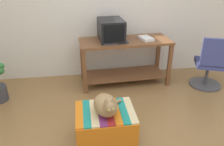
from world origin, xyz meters
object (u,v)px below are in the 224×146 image
at_px(keyboard, 115,42).
at_px(office_chair, 209,66).
at_px(ottoman_with_blanket, 105,126).
at_px(cat, 106,105).
at_px(book, 146,38).
at_px(tv_monitor, 111,30).
at_px(desk, 125,54).

bearing_deg(keyboard, office_chair, -15.73).
xyz_separation_m(ottoman_with_blanket, cat, (0.01, -0.05, 0.31)).
bearing_deg(cat, book, 48.97).
bearing_deg(cat, tv_monitor, 69.21).
xyz_separation_m(desk, cat, (-0.49, -1.46, -0.01)).
height_order(book, ottoman_with_blanket, book).
bearing_deg(tv_monitor, keyboard, -78.35).
bearing_deg(book, cat, -135.33).
bearing_deg(book, office_chair, -34.18).
relative_size(keyboard, cat, 0.94).
relative_size(keyboard, office_chair, 0.45).
relative_size(tv_monitor, cat, 1.27).
bearing_deg(desk, ottoman_with_blanket, -112.15).
distance_m(desk, book, 0.43).
relative_size(desk, ottoman_with_blanket, 2.30).
height_order(cat, office_chair, office_chair).
xyz_separation_m(book, cat, (-0.83, -1.44, -0.28)).
xyz_separation_m(tv_monitor, ottoman_with_blanket, (-0.27, -1.45, -0.73)).
bearing_deg(keyboard, ottoman_with_blanket, -111.00).
relative_size(tv_monitor, keyboard, 1.35).
distance_m(tv_monitor, cat, 1.58).
height_order(desk, office_chair, office_chair).
distance_m(tv_monitor, keyboard, 0.24).
distance_m(desk, keyboard, 0.35).
bearing_deg(ottoman_with_blanket, tv_monitor, 79.59).
height_order(book, office_chair, office_chair).
bearing_deg(desk, book, -7.54).
bearing_deg(desk, office_chair, -18.32).
relative_size(tv_monitor, ottoman_with_blanket, 0.82).
bearing_deg(office_chair, keyboard, 11.13).
height_order(desk, cat, desk).
relative_size(desk, book, 5.90).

